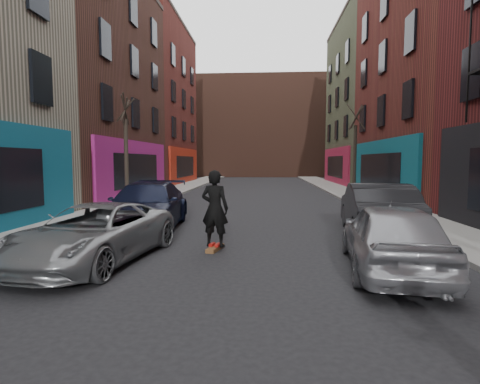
# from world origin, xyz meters

# --- Properties ---
(sidewalk_left) EXTENTS (2.50, 84.00, 0.13)m
(sidewalk_left) POSITION_xyz_m (-6.25, 30.00, 0.07)
(sidewalk_left) COLOR gray
(sidewalk_left) RESTS_ON ground
(sidewalk_right) EXTENTS (2.50, 84.00, 0.13)m
(sidewalk_right) POSITION_xyz_m (6.25, 30.00, 0.07)
(sidewalk_right) COLOR gray
(sidewalk_right) RESTS_ON ground
(building_far) EXTENTS (40.00, 10.00, 14.00)m
(building_far) POSITION_xyz_m (0.00, 56.00, 7.00)
(building_far) COLOR #47281E
(building_far) RESTS_ON ground
(tree_left_far) EXTENTS (2.00, 2.00, 6.50)m
(tree_left_far) POSITION_xyz_m (-6.20, 18.00, 3.38)
(tree_left_far) COLOR black
(tree_left_far) RESTS_ON sidewalk_left
(tree_right_far) EXTENTS (2.00, 2.00, 6.80)m
(tree_right_far) POSITION_xyz_m (6.20, 24.00, 3.53)
(tree_right_far) COLOR black
(tree_right_far) RESTS_ON sidewalk_right
(parked_left_far) EXTENTS (2.80, 4.98, 1.31)m
(parked_left_far) POSITION_xyz_m (-3.25, 8.16, 0.66)
(parked_left_far) COLOR gray
(parked_left_far) RESTS_ON ground
(parked_left_end) EXTENTS (2.64, 5.57, 1.57)m
(parked_left_end) POSITION_xyz_m (-3.31, 12.10, 0.78)
(parked_left_end) COLOR black
(parked_left_end) RESTS_ON ground
(parked_right_far) EXTENTS (2.30, 4.51, 1.47)m
(parked_right_far) POSITION_xyz_m (3.20, 7.85, 0.74)
(parked_right_far) COLOR #97999F
(parked_right_far) RESTS_ON ground
(parked_right_end) EXTENTS (2.25, 5.08, 1.62)m
(parked_right_end) POSITION_xyz_m (3.99, 11.60, 0.81)
(parked_right_end) COLOR black
(parked_right_end) RESTS_ON ground
(skateboard) EXTENTS (0.40, 0.83, 0.10)m
(skateboard) POSITION_xyz_m (-0.68, 9.42, 0.05)
(skateboard) COLOR brown
(skateboard) RESTS_ON ground
(skateboarder) EXTENTS (0.80, 0.62, 1.96)m
(skateboarder) POSITION_xyz_m (-0.68, 9.42, 1.08)
(skateboarder) COLOR black
(skateboarder) RESTS_ON skateboard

